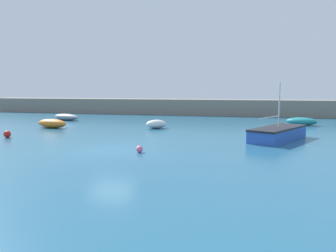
{
  "coord_description": "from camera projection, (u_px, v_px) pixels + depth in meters",
  "views": [
    {
      "loc": [
        7.6,
        -16.8,
        3.39
      ],
      "look_at": [
        1.21,
        8.23,
        0.51
      ],
      "focal_mm": 35.0,
      "sensor_mm": 36.0,
      "label": 1
    }
  ],
  "objects": [
    {
      "name": "harbor_breakwater",
      "position": [
        194.0,
        107.0,
        44.65
      ],
      "size": [
        62.54,
        3.71,
        2.08
      ],
      "primitive_type": "cube",
      "color": "gray",
      "rests_on": "ground_plane"
    },
    {
      "name": "mooring_buoy_pink",
      "position": [
        139.0,
        149.0,
        17.7
      ],
      "size": [
        0.37,
        0.37,
        0.37
      ],
      "primitive_type": "sphere",
      "color": "#EA668C",
      "rests_on": "ground_plane"
    },
    {
      "name": "sailboat_short_mast",
      "position": [
        278.0,
        133.0,
        22.07
      ],
      "size": [
        4.21,
        5.93,
        3.89
      ],
      "rotation": [
        0.0,
        0.0,
        1.11
      ],
      "color": "#2D56B7",
      "rests_on": "ground_plane"
    },
    {
      "name": "mooring_buoy_red",
      "position": [
        7.0,
        134.0,
        23.2
      ],
      "size": [
        0.5,
        0.5,
        0.5
      ],
      "primitive_type": "sphere",
      "color": "red",
      "rests_on": "ground_plane"
    },
    {
      "name": "dinghy_near_pier",
      "position": [
        156.0,
        124.0,
        28.78
      ],
      "size": [
        2.15,
        2.05,
        0.76
      ],
      "rotation": [
        0.0,
        0.0,
        3.84
      ],
      "color": "white",
      "rests_on": "ground_plane"
    },
    {
      "name": "rowboat_white_midwater",
      "position": [
        302.0,
        121.0,
        31.3
      ],
      "size": [
        3.06,
        2.06,
        0.75
      ],
      "rotation": [
        0.0,
        0.0,
        6.0
      ],
      "color": "teal",
      "rests_on": "ground_plane"
    },
    {
      "name": "rowboat_blue_near",
      "position": [
        66.0,
        117.0,
        36.48
      ],
      "size": [
        3.76,
        2.27,
        0.71
      ],
      "rotation": [
        0.0,
        0.0,
        2.84
      ],
      "color": "gray",
      "rests_on": "ground_plane"
    },
    {
      "name": "ground_plane",
      "position": [
        111.0,
        152.0,
        18.43
      ],
      "size": [
        120.0,
        120.0,
        0.2
      ],
      "primitive_type": "cube",
      "color": "#235B7A"
    },
    {
      "name": "open_tender_yellow",
      "position": [
        52.0,
        123.0,
        29.16
      ],
      "size": [
        3.24,
        1.79,
        0.79
      ],
      "rotation": [
        0.0,
        0.0,
        6.09
      ],
      "color": "orange",
      "rests_on": "ground_plane"
    }
  ]
}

